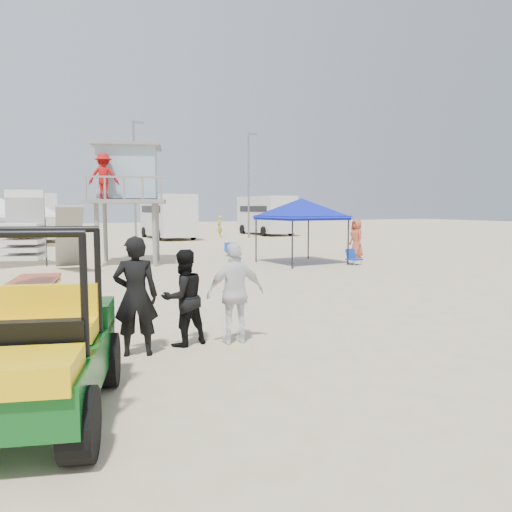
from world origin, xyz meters
name	(u,v)px	position (x,y,z in m)	size (l,w,h in m)	color
ground	(309,356)	(0.00, 0.00, 0.00)	(140.00, 140.00, 0.00)	beige
utility_cart	(33,336)	(-3.96, -0.82, 0.97)	(2.05, 3.00, 2.08)	#0C4F18
surf_trailer	(29,301)	(-3.95, 1.52, 0.94)	(1.84, 2.65, 2.29)	black
man_left	(136,296)	(-2.44, 1.22, 0.95)	(0.69, 0.45, 1.90)	black
man_mid	(183,298)	(-1.59, 1.47, 0.82)	(0.79, 0.62, 1.63)	black
man_right	(235,293)	(-0.74, 1.22, 0.87)	(1.02, 0.43, 1.74)	white
lifeguard_tower	(125,177)	(-0.05, 14.39, 3.57)	(3.73, 3.73, 4.79)	gray
canopy_blue	(301,202)	(6.55, 11.36, 2.56)	(3.13, 3.13, 3.11)	black
canopy_white_c	(38,206)	(-2.98, 26.06, 2.44)	(3.12, 3.12, 2.99)	black
beach_chair_b	(352,257)	(8.26, 10.10, 0.31)	(0.66, 0.72, 0.64)	#0F39AA
beach_chair_c	(231,249)	(5.14, 15.60, 0.31)	(0.72, 0.80, 0.64)	#1045AF
rv_mid_left	(35,215)	(-3.00, 31.49, 1.80)	(2.65, 6.50, 3.25)	silver
rv_mid_right	(167,214)	(6.00, 29.99, 1.80)	(2.64, 7.00, 3.25)	silver
rv_far_right	(266,214)	(15.00, 31.49, 1.80)	(2.64, 6.60, 3.25)	silver
light_pole_left	(135,182)	(3.00, 27.00, 4.00)	(0.14, 0.14, 8.00)	slate
light_pole_right	(249,185)	(12.00, 28.50, 4.00)	(0.14, 0.14, 8.00)	slate
distant_beachgoers	(88,238)	(-1.09, 18.55, 0.87)	(20.32, 18.60, 1.80)	#C9CD4D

